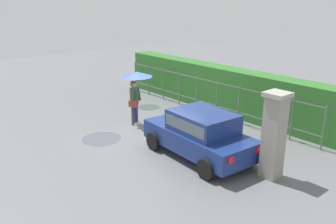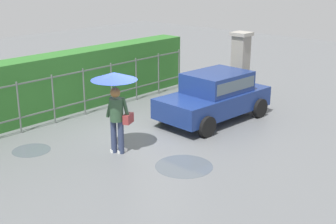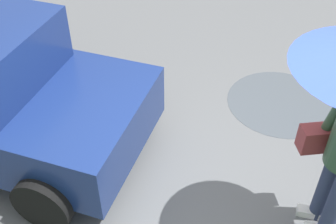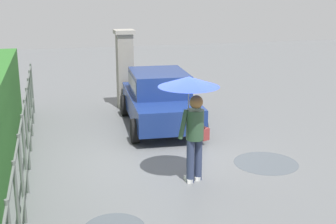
# 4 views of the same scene
# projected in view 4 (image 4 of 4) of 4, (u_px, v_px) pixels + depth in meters

# --- Properties ---
(ground_plane) EXTENTS (40.00, 40.00, 0.00)m
(ground_plane) POSITION_uv_depth(u_px,v_px,m) (166.00, 160.00, 9.96)
(ground_plane) COLOR slate
(car) EXTENTS (3.83, 2.05, 1.48)m
(car) POSITION_uv_depth(u_px,v_px,m) (159.00, 97.00, 12.26)
(car) COLOR navy
(car) RESTS_ON ground
(pedestrian) EXTENTS (1.16, 1.16, 2.07)m
(pedestrian) POSITION_uv_depth(u_px,v_px,m) (191.00, 101.00, 8.49)
(pedestrian) COLOR #2D3856
(pedestrian) RESTS_ON ground
(gate_pillar) EXTENTS (0.60, 0.60, 2.42)m
(gate_pillar) POSITION_uv_depth(u_px,v_px,m) (125.00, 68.00, 14.04)
(gate_pillar) COLOR gray
(gate_pillar) RESTS_ON ground
(fence_section) EXTENTS (10.33, 0.05, 1.50)m
(fence_section) POSITION_uv_depth(u_px,v_px,m) (26.00, 141.00, 8.68)
(fence_section) COLOR #59605B
(fence_section) RESTS_ON ground
(puddle_near) EXTENTS (1.38, 1.38, 0.00)m
(puddle_near) POSITION_uv_depth(u_px,v_px,m) (266.00, 163.00, 9.79)
(puddle_near) COLOR #4C545B
(puddle_near) RESTS_ON ground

